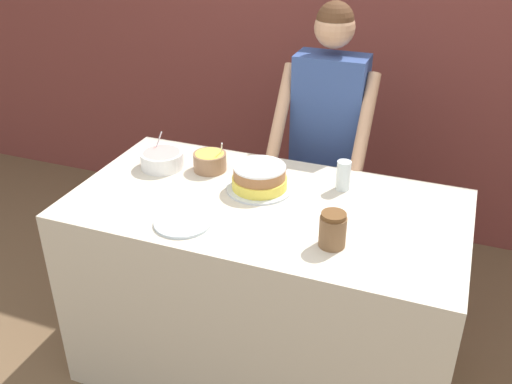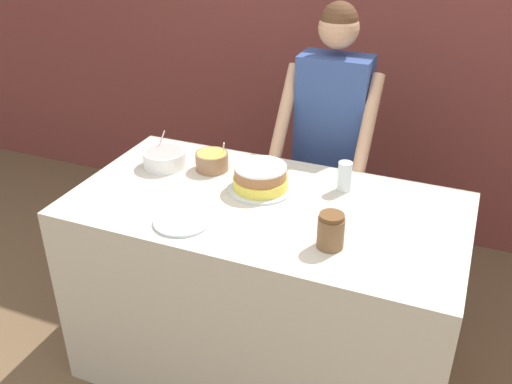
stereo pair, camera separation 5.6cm
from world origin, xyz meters
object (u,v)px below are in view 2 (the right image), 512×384
frosting_bowl_pink (165,158)px  person_baker (331,129)px  frosting_bowl_yellow (212,160)px  ceramic_plate (182,222)px  stoneware_jar (331,231)px  drinking_glass (345,176)px  cake (260,179)px

frosting_bowl_pink → person_baker: bearing=41.7°
frosting_bowl_yellow → ceramic_plate: size_ratio=0.68×
ceramic_plate → frosting_bowl_yellow: bearing=102.1°
person_baker → stoneware_jar: person_baker is taller
stoneware_jar → drinking_glass: bearing=98.3°
person_baker → drinking_glass: bearing=-67.9°
cake → ceramic_plate: cake is taller
person_baker → ceramic_plate: bearing=-107.9°
frosting_bowl_yellow → stoneware_jar: 0.82m
person_baker → cake: (-0.15, -0.64, -0.02)m
cake → frosting_bowl_yellow: frosting_bowl_yellow is taller
cake → drinking_glass: size_ratio=2.19×
cake → frosting_bowl_yellow: (-0.29, 0.10, -0.01)m
ceramic_plate → drinking_glass: bearing=44.5°
frosting_bowl_pink → frosting_bowl_yellow: (0.23, 0.06, 0.00)m
cake → ceramic_plate: 0.43m
frosting_bowl_yellow → stoneware_jar: frosting_bowl_yellow is taller
cake → frosting_bowl_yellow: bearing=161.1°
frosting_bowl_pink → frosting_bowl_yellow: size_ratio=1.31×
frosting_bowl_yellow → drinking_glass: bearing=3.3°
person_baker → frosting_bowl_pink: size_ratio=8.05×
cake → stoneware_jar: size_ratio=2.11×
ceramic_plate → frosting_bowl_pink: bearing=127.6°
drinking_glass → stoneware_jar: 0.46m
frosting_bowl_yellow → cake: bearing=-18.9°
frosting_bowl_pink → drinking_glass: (0.87, 0.09, 0.02)m
person_baker → ceramic_plate: (-0.33, -1.02, -0.07)m
frosting_bowl_pink → ceramic_plate: frosting_bowl_pink is taller
person_baker → frosting_bowl_yellow: person_baker is taller
ceramic_plate → stoneware_jar: size_ratio=1.65×
ceramic_plate → stoneware_jar: bearing=6.2°
person_baker → ceramic_plate: person_baker is taller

